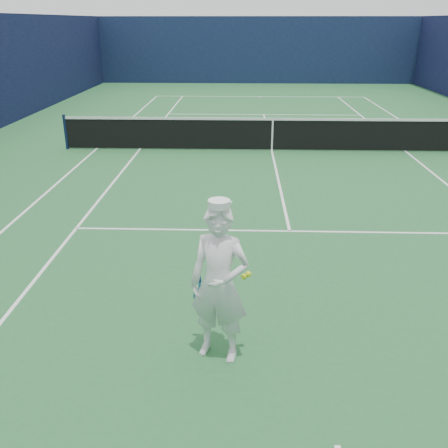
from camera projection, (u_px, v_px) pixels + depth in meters
name	position (u px, v px, depth m)	size (l,w,h in m)	color
ground	(272.00, 151.00, 15.43)	(80.00, 80.00, 0.00)	#246030
court_markings	(272.00, 150.00, 15.43)	(11.03, 23.83, 0.01)	white
windscreen_fence	(274.00, 84.00, 14.68)	(20.12, 36.12, 4.00)	#0F1938
tennis_net	(272.00, 133.00, 15.22)	(12.88, 0.09, 1.07)	#141E4C
tennis_player	(219.00, 284.00, 5.65)	(0.80, 0.68, 1.97)	white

